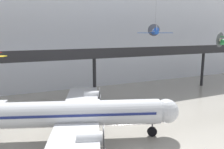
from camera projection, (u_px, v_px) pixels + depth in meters
hangar_back_wall at (78, 30)px, 54.41m from camera, size 140.00×3.00×29.37m
mezzanine_walkway at (96, 56)px, 43.90m from camera, size 110.00×3.20×10.90m
airliner_silver_main at (71, 114)px, 28.17m from camera, size 27.96×32.62×9.86m
suspended_plane_blue_trainer at (155, 31)px, 46.40m from camera, size 7.14×6.37×10.22m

